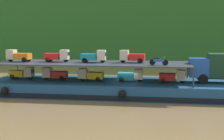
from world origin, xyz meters
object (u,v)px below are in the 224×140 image
object	(u,v)px
cargo_barge	(127,88)
mini_truck_lower_fore	(131,75)
mini_truck_lower_bow	(173,76)
mini_truck_upper_fore	(94,56)
covered_lorry	(224,67)
mini_truck_lower_stern	(22,73)
mini_truck_lower_mid	(90,75)
mini_truck_lower_aft	(55,74)
motorcycle_upper_port	(159,61)
mini_truck_upper_mid	(57,56)
mini_truck_upper_bow	(132,56)
mini_truck_upper_stern	(18,56)

from	to	relation	value
cargo_barge	mini_truck_lower_fore	bearing A→B (deg)	-27.93
mini_truck_lower_bow	mini_truck_upper_fore	xyz separation A→B (m)	(-8.63, 0.39, 2.00)
cargo_barge	covered_lorry	size ratio (longest dim) A/B	3.88
mini_truck_lower_fore	mini_truck_upper_fore	size ratio (longest dim) A/B	1.00
mini_truck_lower_stern	mini_truck_lower_mid	bearing A→B (deg)	-2.92
mini_truck_lower_aft	motorcycle_upper_port	distance (m)	11.90
mini_truck_upper_mid	motorcycle_upper_port	xyz separation A→B (m)	(11.41, -2.39, -0.26)
mini_truck_lower_bow	mini_truck_upper_bow	size ratio (longest dim) A/B	1.00
mini_truck_lower_fore	mini_truck_upper_fore	distance (m)	4.60
mini_truck_lower_mid	mini_truck_upper_mid	world-z (taller)	mini_truck_upper_mid
cargo_barge	mini_truck_lower_bow	world-z (taller)	mini_truck_lower_bow
mini_truck_upper_fore	mini_truck_upper_bow	xyz separation A→B (m)	(4.18, 0.39, 0.00)
mini_truck_upper_fore	motorcycle_upper_port	xyz separation A→B (m)	(7.12, -2.18, -0.26)
mini_truck_upper_mid	mini_truck_lower_aft	bearing A→B (deg)	-113.37
mini_truck_upper_bow	mini_truck_lower_aft	bearing A→B (deg)	-175.67
covered_lorry	mini_truck_upper_stern	xyz separation A→B (m)	(-22.69, -0.55, 1.00)
covered_lorry	mini_truck_lower_aft	size ratio (longest dim) A/B	2.84
cargo_barge	mini_truck_lower_mid	distance (m)	4.26
motorcycle_upper_port	mini_truck_lower_fore	bearing A→B (deg)	147.58
cargo_barge	mini_truck_upper_bow	bearing A→B (deg)	41.79
mini_truck_lower_fore	motorcycle_upper_port	xyz separation A→B (m)	(2.99, -1.90, 1.74)
mini_truck_upper_mid	motorcycle_upper_port	bearing A→B (deg)	-11.82
mini_truck_lower_bow	mini_truck_upper_mid	distance (m)	13.08
mini_truck_lower_aft	mini_truck_lower_fore	bearing A→B (deg)	-0.13
mini_truck_upper_mid	mini_truck_upper_bow	bearing A→B (deg)	1.27
mini_truck_lower_stern	mini_truck_lower_bow	bearing A→B (deg)	-1.16
cargo_barge	mini_truck_upper_mid	xyz separation A→B (m)	(-7.97, 0.25, 3.44)
mini_truck_lower_stern	mini_truck_upper_mid	size ratio (longest dim) A/B	0.99
covered_lorry	mini_truck_upper_mid	size ratio (longest dim) A/B	2.81
covered_lorry	mini_truck_lower_mid	bearing A→B (deg)	-177.10
mini_truck_lower_aft	mini_truck_upper_stern	xyz separation A→B (m)	(-4.26, -0.02, 2.00)
mini_truck_lower_mid	mini_truck_upper_mid	xyz separation A→B (m)	(-3.98, 0.66, 2.00)
mini_truck_lower_aft	mini_truck_upper_stern	world-z (taller)	mini_truck_upper_stern
mini_truck_upper_mid	mini_truck_lower_stern	bearing A→B (deg)	-176.66
mini_truck_lower_bow	mini_truck_upper_fore	bearing A→B (deg)	177.44
covered_lorry	mini_truck_lower_fore	world-z (taller)	covered_lorry
motorcycle_upper_port	mini_truck_upper_stern	bearing A→B (deg)	173.18
mini_truck_upper_mid	mini_truck_upper_fore	size ratio (longest dim) A/B	1.00
mini_truck_lower_stern	mini_truck_lower_bow	world-z (taller)	same
mini_truck_lower_mid	mini_truck_upper_fore	xyz separation A→B (m)	(0.30, 0.46, 2.00)
mini_truck_lower_aft	mini_truck_lower_mid	bearing A→B (deg)	-2.61
mini_truck_lower_mid	mini_truck_lower_fore	size ratio (longest dim) A/B	0.99
mini_truck_upper_stern	motorcycle_upper_port	size ratio (longest dim) A/B	1.47
mini_truck_upper_bow	covered_lorry	bearing A→B (deg)	-0.73
mini_truck_lower_bow	mini_truck_upper_stern	bearing A→B (deg)	179.67
cargo_barge	mini_truck_upper_stern	world-z (taller)	mini_truck_upper_stern
mini_truck_lower_aft	mini_truck_lower_bow	xyz separation A→B (m)	(13.11, -0.12, 0.00)
cargo_barge	covered_lorry	distance (m)	10.55
mini_truck_lower_fore	mini_truck_lower_bow	distance (m)	4.50
mini_truck_upper_stern	mini_truck_upper_bow	world-z (taller)	same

